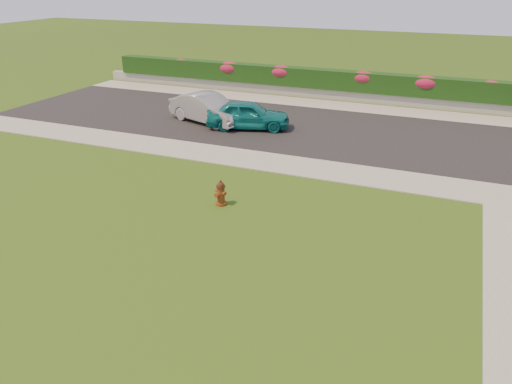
% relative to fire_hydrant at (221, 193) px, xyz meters
% --- Properties ---
extents(ground, '(120.00, 120.00, 0.00)m').
position_rel_fire_hydrant_xyz_m(ground, '(1.88, -4.72, -0.40)').
color(ground, black).
rests_on(ground, ground).
extents(street_far, '(26.00, 8.00, 0.04)m').
position_rel_fire_hydrant_xyz_m(street_far, '(-3.12, 9.28, -0.38)').
color(street_far, black).
rests_on(street_far, ground).
extents(sidewalk_far, '(24.00, 2.00, 0.04)m').
position_rel_fire_hydrant_xyz_m(sidewalk_far, '(-4.12, 4.28, -0.38)').
color(sidewalk_far, gray).
rests_on(sidewalk_far, ground).
extents(sidewalk_beyond, '(34.00, 2.00, 0.04)m').
position_rel_fire_hydrant_xyz_m(sidewalk_beyond, '(0.88, 14.28, -0.38)').
color(sidewalk_beyond, gray).
rests_on(sidewalk_beyond, ground).
extents(retaining_wall, '(34.00, 0.40, 0.60)m').
position_rel_fire_hydrant_xyz_m(retaining_wall, '(0.88, 15.78, -0.10)').
color(retaining_wall, gray).
rests_on(retaining_wall, ground).
extents(hedge, '(32.00, 0.90, 1.10)m').
position_rel_fire_hydrant_xyz_m(hedge, '(0.88, 15.88, 0.75)').
color(hedge, black).
rests_on(hedge, retaining_wall).
extents(fire_hydrant, '(0.44, 0.42, 0.85)m').
position_rel_fire_hydrant_xyz_m(fire_hydrant, '(0.00, 0.00, 0.00)').
color(fire_hydrant, '#4E220C').
rests_on(fire_hydrant, ground).
extents(sedan_teal, '(4.23, 2.70, 1.34)m').
position_rel_fire_hydrant_xyz_m(sedan_teal, '(-2.59, 8.21, 0.31)').
color(sedan_teal, '#0D6969').
rests_on(sedan_teal, street_far).
extents(sedan_silver, '(4.55, 2.78, 1.42)m').
position_rel_fire_hydrant_xyz_m(sedan_silver, '(-4.84, 8.39, 0.35)').
color(sedan_silver, '#999BA0').
rests_on(sedan_silver, street_far).
extents(flower_clump_a, '(1.08, 0.70, 0.54)m').
position_rel_fire_hydrant_xyz_m(flower_clump_a, '(-10.67, 15.78, 1.08)').
color(flower_clump_a, '#A81C43').
rests_on(flower_clump_a, hedge).
extents(flower_clump_b, '(1.49, 0.96, 0.74)m').
position_rel_fire_hydrant_xyz_m(flower_clump_b, '(-7.17, 15.78, 1.00)').
color(flower_clump_b, '#A81C43').
rests_on(flower_clump_b, hedge).
extents(flower_clump_c, '(1.47, 0.95, 0.74)m').
position_rel_fire_hydrant_xyz_m(flower_clump_c, '(-3.69, 15.78, 1.01)').
color(flower_clump_c, '#A81C43').
rests_on(flower_clump_c, hedge).
extents(flower_clump_d, '(1.40, 0.90, 0.70)m').
position_rel_fire_hydrant_xyz_m(flower_clump_d, '(1.32, 15.78, 1.02)').
color(flower_clump_d, '#A81C43').
rests_on(flower_clump_d, hedge).
extents(flower_clump_e, '(1.53, 0.98, 0.76)m').
position_rel_fire_hydrant_xyz_m(flower_clump_e, '(4.75, 15.78, 0.99)').
color(flower_clump_e, '#A81C43').
rests_on(flower_clump_e, hedge).
extents(flower_clump_f, '(1.06, 0.68, 0.53)m').
position_rel_fire_hydrant_xyz_m(flower_clump_f, '(8.02, 15.78, 1.09)').
color(flower_clump_f, '#A81C43').
rests_on(flower_clump_f, hedge).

